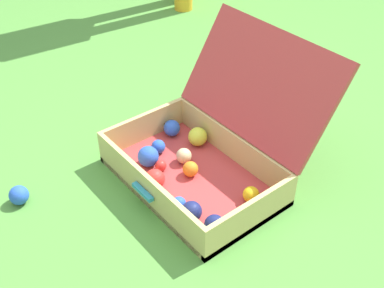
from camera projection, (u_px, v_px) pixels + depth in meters
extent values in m
plane|color=#4C8C38|center=(175.00, 185.00, 1.84)|extent=(16.00, 16.00, 0.00)
cube|color=#B23838|center=(192.00, 180.00, 1.84)|extent=(0.66, 0.42, 0.03)
cube|color=tan|center=(144.00, 129.00, 2.00)|extent=(0.02, 0.42, 0.15)
cube|color=tan|center=(252.00, 216.00, 1.61)|extent=(0.02, 0.42, 0.15)
cube|color=tan|center=(148.00, 191.00, 1.70)|extent=(0.62, 0.02, 0.15)
cube|color=tan|center=(232.00, 147.00, 1.90)|extent=(0.62, 0.02, 0.15)
cube|color=#B23838|center=(258.00, 82.00, 1.81)|extent=(0.66, 0.24, 0.37)
cube|color=teal|center=(143.00, 192.00, 1.69)|extent=(0.11, 0.02, 0.02)
sphere|color=orange|center=(190.00, 169.00, 1.83)|extent=(0.06, 0.06, 0.06)
sphere|color=#D1B784|center=(184.00, 156.00, 1.89)|extent=(0.06, 0.06, 0.06)
sphere|color=yellow|center=(251.00, 195.00, 1.71)|extent=(0.06, 0.06, 0.06)
sphere|color=blue|center=(179.00, 204.00, 1.68)|extent=(0.05, 0.05, 0.05)
sphere|color=red|center=(155.00, 179.00, 1.77)|extent=(0.08, 0.08, 0.08)
sphere|color=blue|center=(158.00, 146.00, 1.94)|extent=(0.06, 0.06, 0.06)
sphere|color=#CCDB38|center=(198.00, 137.00, 1.97)|extent=(0.08, 0.08, 0.08)
sphere|color=red|center=(161.00, 166.00, 1.85)|extent=(0.05, 0.05, 0.05)
sphere|color=navy|center=(192.00, 211.00, 1.64)|extent=(0.07, 0.07, 0.07)
sphere|color=navy|center=(215.00, 225.00, 1.59)|extent=(0.07, 0.07, 0.07)
sphere|color=blue|center=(172.00, 128.00, 2.03)|extent=(0.07, 0.07, 0.07)
sphere|color=blue|center=(148.00, 156.00, 1.87)|extent=(0.08, 0.08, 0.08)
sphere|color=blue|center=(19.00, 195.00, 1.74)|extent=(0.07, 0.07, 0.07)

